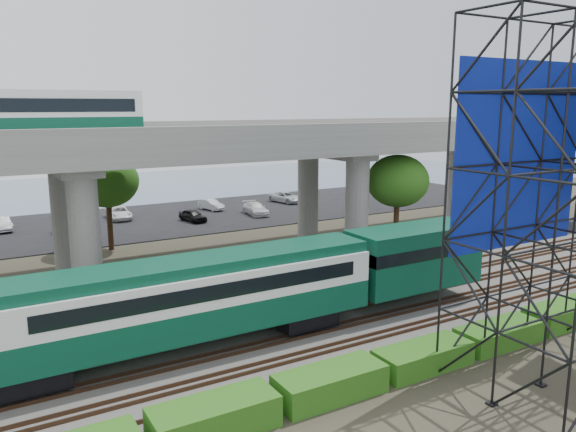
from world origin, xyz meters
TOP-DOWN VIEW (x-y plane):
  - ground at (0.00, 0.00)m, footprint 140.00×140.00m
  - ballast_bed at (0.00, 2.00)m, footprint 90.00×12.00m
  - service_road at (0.00, 10.50)m, footprint 90.00×5.00m
  - parking_lot at (0.00, 34.00)m, footprint 90.00×18.00m
  - harbor_water at (0.00, 56.00)m, footprint 140.00×40.00m
  - rail_tracks at (0.00, 2.00)m, footprint 90.00×9.52m
  - commuter_train at (-5.73, 2.00)m, footprint 29.30×3.06m
  - overpass at (-0.84, 16.00)m, footprint 80.00×12.00m
  - hedge_strip at (1.01, -4.30)m, footprint 34.60×1.80m
  - trees at (-4.67, 16.17)m, footprint 40.94×16.94m
  - suv at (-3.15, 9.98)m, footprint 4.95×3.70m
  - parked_cars at (1.27, 33.74)m, footprint 36.68×9.71m

SIDE VIEW (x-z plane):
  - ground at x=0.00m, z-range 0.00..0.00m
  - harbor_water at x=0.00m, z-range 0.00..0.03m
  - service_road at x=0.00m, z-range 0.00..0.08m
  - parking_lot at x=0.00m, z-range 0.00..0.08m
  - ballast_bed at x=0.00m, z-range 0.00..0.20m
  - rail_tracks at x=0.00m, z-range 0.20..0.36m
  - hedge_strip at x=1.01m, z-range -0.04..1.16m
  - parked_cars at x=1.27m, z-range 0.04..1.35m
  - suv at x=-3.15m, z-range 0.08..1.33m
  - commuter_train at x=-5.73m, z-range 0.73..5.03m
  - trees at x=-4.67m, z-range 1.73..9.42m
  - overpass at x=-0.84m, z-range 2.01..14.41m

